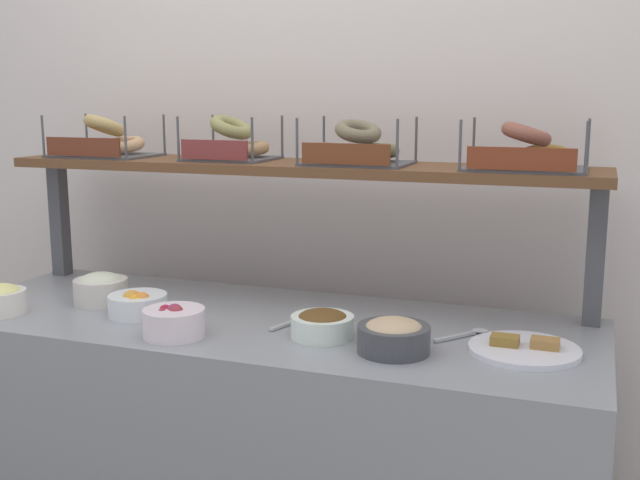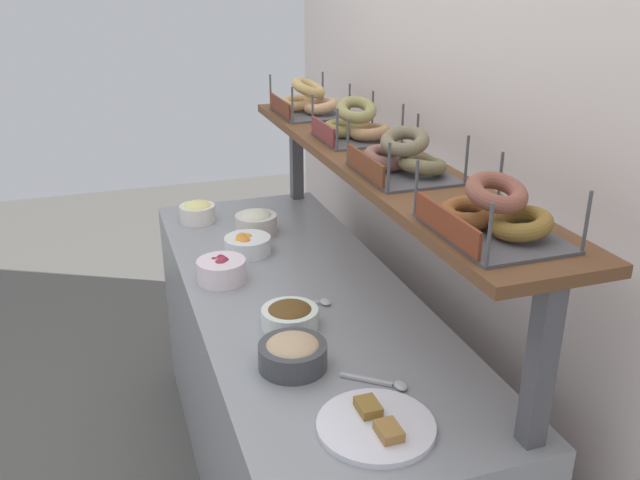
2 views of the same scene
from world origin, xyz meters
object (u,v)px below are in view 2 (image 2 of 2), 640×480
object	(u,v)px
bowl_hummus	(293,353)
bowl_egg_salad	(197,211)
serving_plate_white	(376,425)
bagel_basket_poppy	(402,158)
bagel_basket_cinnamon_raisin	(492,215)
serving_spoon_by_edge	(385,383)
bowl_potato_salad	(256,222)
serving_spoon_near_plate	(313,302)
bowl_chocolate_spread	(290,316)
bowl_beet_salad	(222,270)
bagel_basket_sesame	(307,102)
bagel_basket_everything	(355,126)
bowl_fruit_salad	(247,244)

from	to	relation	value
bowl_hummus	bowl_egg_salad	distance (m)	1.18
bowl_egg_salad	serving_plate_white	world-z (taller)	bowl_egg_salad
bagel_basket_poppy	bagel_basket_cinnamon_raisin	xyz separation A→B (m)	(0.49, -0.01, -0.00)
serving_spoon_by_edge	bowl_potato_salad	bearing A→B (deg)	-176.86
serving_spoon_by_edge	bagel_basket_cinnamon_raisin	xyz separation A→B (m)	(0.10, 0.20, 0.47)
serving_plate_white	serving_spoon_near_plate	bearing A→B (deg)	175.32
bagel_basket_cinnamon_raisin	bowl_chocolate_spread	bearing A→B (deg)	-143.91
bowl_egg_salad	serving_spoon_near_plate	distance (m)	0.89
bowl_hummus	bowl_beet_salad	xyz separation A→B (m)	(-0.58, -0.08, -0.00)
bowl_hummus	bagel_basket_poppy	xyz separation A→B (m)	(-0.23, 0.40, 0.43)
bagel_basket_sesame	bagel_basket_everything	distance (m)	0.47
bowl_chocolate_spread	bagel_basket_cinnamon_raisin	world-z (taller)	bagel_basket_cinnamon_raisin
bowl_beet_salad	bagel_basket_cinnamon_raisin	size ratio (longest dim) A/B	0.50
serving_plate_white	bagel_basket_poppy	world-z (taller)	bagel_basket_poppy
bowl_beet_salad	bagel_basket_sesame	distance (m)	0.84
bowl_chocolate_spread	serving_plate_white	size ratio (longest dim) A/B	0.61
bowl_beet_salad	bowl_egg_salad	size ratio (longest dim) A/B	1.12
serving_spoon_near_plate	bagel_basket_sesame	xyz separation A→B (m)	(-0.80, 0.24, 0.47)
bowl_hummus	serving_spoon_near_plate	distance (m)	0.36
bowl_hummus	bowl_potato_salad	bearing A→B (deg)	171.98
bowl_potato_salad	bowl_egg_salad	bearing A→B (deg)	-136.35
bowl_fruit_salad	bowl_chocolate_spread	bearing A→B (deg)	-0.38
bowl_potato_salad	bowl_fruit_salad	distance (m)	0.20
serving_plate_white	bowl_egg_salad	bearing A→B (deg)	-173.45
bowl_hummus	bowl_chocolate_spread	xyz separation A→B (m)	(-0.21, 0.05, -0.01)
bagel_basket_everything	serving_plate_white	bearing A→B (deg)	-18.15
serving_spoon_near_plate	bagel_basket_everything	distance (m)	0.64
bowl_fruit_salad	bowl_chocolate_spread	distance (m)	0.58
bowl_chocolate_spread	bowl_hummus	bearing A→B (deg)	-14.32
serving_plate_white	bagel_basket_sesame	distance (m)	1.53
bowl_hummus	serving_spoon_by_edge	size ratio (longest dim) A/B	1.26
serving_spoon_near_plate	serving_spoon_by_edge	world-z (taller)	same
bagel_basket_poppy	serving_plate_white	bearing A→B (deg)	-28.78
bowl_beet_salad	bagel_basket_poppy	size ratio (longest dim) A/B	0.53
bowl_fruit_salad	bowl_beet_salad	world-z (taller)	bowl_beet_salad
bowl_hummus	bagel_basket_cinnamon_raisin	distance (m)	0.64
serving_spoon_near_plate	bowl_egg_salad	bearing A→B (deg)	-165.45
bagel_basket_poppy	bowl_beet_salad	bearing A→B (deg)	-126.68
bagel_basket_sesame	serving_plate_white	bearing A→B (deg)	-11.60
bowl_fruit_salad	bagel_basket_sesame	size ratio (longest dim) A/B	0.52
bowl_fruit_salad	bagel_basket_sesame	bearing A→B (deg)	134.22
bowl_hummus	serving_plate_white	distance (m)	0.33
bagel_basket_cinnamon_raisin	bagel_basket_sesame	bearing A→B (deg)	179.70
serving_spoon_by_edge	bagel_basket_poppy	world-z (taller)	bagel_basket_poppy
bowl_chocolate_spread	bagel_basket_cinnamon_raisin	bearing A→B (deg)	36.09
bowl_chocolate_spread	bowl_beet_salad	bearing A→B (deg)	-160.83
bowl_chocolate_spread	serving_spoon_by_edge	world-z (taller)	bowl_chocolate_spread
bowl_chocolate_spread	bagel_basket_sesame	size ratio (longest dim) A/B	0.51
bowl_potato_salad	serving_plate_white	bearing A→B (deg)	-1.25
bowl_hummus	bowl_chocolate_spread	bearing A→B (deg)	165.68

